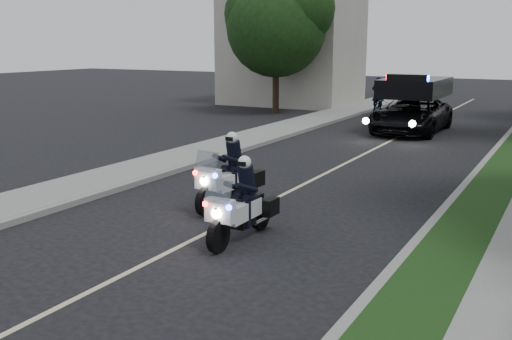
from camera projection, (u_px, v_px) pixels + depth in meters
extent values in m
plane|color=black|center=(190.00, 241.00, 12.07)|extent=(120.00, 120.00, 0.00)
cube|color=gray|center=(480.00, 168.00, 18.72)|extent=(0.20, 60.00, 0.15)
cube|color=#193814|center=(504.00, 170.00, 18.40)|extent=(1.20, 60.00, 0.16)
cube|color=gray|center=(252.00, 147.00, 22.56)|extent=(0.20, 60.00, 0.15)
cube|color=gray|center=(227.00, 144.00, 23.07)|extent=(2.00, 60.00, 0.16)
cube|color=#A8A396|center=(292.00, 49.00, 38.33)|extent=(8.00, 6.00, 7.00)
cube|color=#BFB78C|center=(355.00, 158.00, 20.66)|extent=(0.12, 50.00, 0.01)
imported|color=black|center=(411.00, 132.00, 26.70)|extent=(2.66, 5.75, 2.79)
imported|color=black|center=(377.00, 115.00, 32.96)|extent=(0.71, 1.71, 0.87)
imported|color=black|center=(377.00, 115.00, 32.96)|extent=(0.70, 0.48, 1.88)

